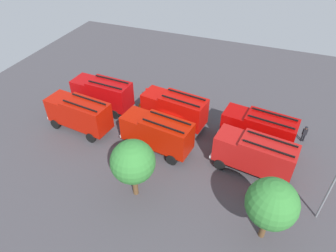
% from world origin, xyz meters
% --- Properties ---
extents(ground_plane, '(55.01, 55.01, 0.00)m').
position_xyz_m(ground_plane, '(0.00, 0.00, 0.00)').
color(ground_plane, '#423F44').
extents(fire_truck_0, '(7.46, 3.52, 3.88)m').
position_xyz_m(fire_truck_0, '(-8.80, -1.96, 2.15)').
color(fire_truck_0, '#A90504').
rests_on(fire_truck_0, ground).
extents(fire_truck_1, '(7.48, 3.59, 3.88)m').
position_xyz_m(fire_truck_1, '(0.12, -2.23, 2.15)').
color(fire_truck_1, '#BA0B06').
rests_on(fire_truck_1, ground).
extents(fire_truck_2, '(7.33, 3.10, 3.88)m').
position_xyz_m(fire_truck_2, '(8.96, -2.16, 2.15)').
color(fire_truck_2, '#AE0809').
rests_on(fire_truck_2, ground).
extents(fire_truck_3, '(7.47, 3.58, 3.88)m').
position_xyz_m(fire_truck_3, '(-8.96, 1.80, 2.15)').
color(fire_truck_3, '#B01412').
rests_on(fire_truck_3, ground).
extents(fire_truck_4, '(7.46, 3.54, 3.88)m').
position_xyz_m(fire_truck_4, '(0.28, 2.18, 2.15)').
color(fire_truck_4, '#B01303').
rests_on(fire_truck_4, ground).
extents(fire_truck_5, '(7.43, 3.43, 3.88)m').
position_xyz_m(fire_truck_5, '(9.18, 2.21, 2.15)').
color(fire_truck_5, '#B01205').
rests_on(fire_truck_5, ground).
extents(firefighter_0, '(0.48, 0.40, 1.80)m').
position_xyz_m(firefighter_0, '(-6.66, -5.29, 1.02)').
color(firefighter_0, black).
rests_on(firefighter_0, ground).
extents(firefighter_1, '(0.29, 0.44, 1.81)m').
position_xyz_m(firefighter_1, '(4.85, -5.37, 1.02)').
color(firefighter_1, black).
rests_on(firefighter_1, ground).
extents(firefighter_2, '(0.47, 0.47, 1.59)m').
position_xyz_m(firefighter_2, '(-9.60, 5.04, 0.88)').
color(firefighter_2, black).
rests_on(firefighter_2, ground).
extents(firefighter_3, '(0.44, 0.30, 1.84)m').
position_xyz_m(firefighter_3, '(7.05, -4.38, 1.05)').
color(firefighter_3, black).
rests_on(firefighter_3, ground).
extents(firefighter_4, '(0.48, 0.36, 1.82)m').
position_xyz_m(firefighter_4, '(-13.30, -4.37, 1.03)').
color(firefighter_4, black).
rests_on(firefighter_4, ground).
extents(tree_0, '(3.66, 3.66, 5.67)m').
position_xyz_m(tree_0, '(-10.78, 8.26, 3.82)').
color(tree_0, brown).
rests_on(tree_0, ground).
extents(tree_1, '(3.63, 3.63, 5.63)m').
position_xyz_m(tree_1, '(-0.15, 8.06, 3.79)').
color(tree_1, brown).
rests_on(tree_1, ground).
extents(traffic_cone_0, '(0.47, 0.47, 0.67)m').
position_xyz_m(traffic_cone_0, '(-2.74, -4.39, 0.34)').
color(traffic_cone_0, '#F2600C').
rests_on(traffic_cone_0, ground).
extents(traffic_cone_1, '(0.39, 0.39, 0.55)m').
position_xyz_m(traffic_cone_1, '(5.21, -4.02, 0.28)').
color(traffic_cone_1, '#F2600C').
rests_on(traffic_cone_1, ground).
extents(lamppost, '(0.36, 0.36, 5.92)m').
position_xyz_m(lamppost, '(-14.68, 5.00, 3.51)').
color(lamppost, slate).
rests_on(lamppost, ground).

